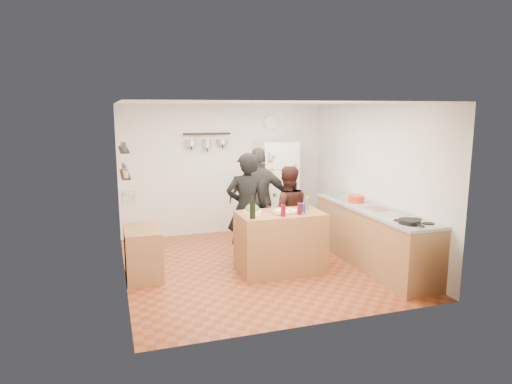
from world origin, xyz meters
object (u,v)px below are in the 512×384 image
object	(u,v)px
prep_island	(280,242)
fridge	(276,187)
counter_run	(373,237)
wine_bottle	(253,210)
person_left	(247,209)
pepper_mill	(307,204)
skillet	(409,222)
salt_canister	(302,208)
salad_bowl	(252,212)
red_bowl	(356,199)
wall_clock	(271,122)
person_center	(287,213)
side_table	(143,253)
person_back	(259,200)

from	to	relation	value
prep_island	fridge	world-z (taller)	fridge
counter_run	wine_bottle	bearing A→B (deg)	-178.99
prep_island	person_left	bearing A→B (deg)	123.50
pepper_mill	counter_run	bearing A→B (deg)	-12.94
skillet	prep_island	bearing A→B (deg)	139.39
salt_canister	salad_bowl	bearing A→B (deg)	166.72
fridge	red_bowl	bearing A→B (deg)	-69.14
counter_run	prep_island	bearing A→B (deg)	172.84
wall_clock	red_bowl	bearing A→B (deg)	-72.10
salt_canister	red_bowl	distance (m)	1.19
person_center	side_table	distance (m)	2.35
fridge	counter_run	bearing A→B (deg)	-71.94
wine_bottle	wall_clock	xyz separation A→B (m)	(1.22, 2.66, 1.12)
prep_island	pepper_mill	size ratio (longest dim) A/B	7.63
pepper_mill	person_back	xyz separation A→B (m)	(-0.40, 1.08, -0.11)
side_table	salt_canister	bearing A→B (deg)	-12.57
salad_bowl	pepper_mill	size ratio (longest dim) A/B	1.63
prep_island	wall_clock	world-z (taller)	wall_clock
salad_bowl	person_center	size ratio (longest dim) A/B	0.18
fridge	salt_canister	bearing A→B (deg)	-100.73
wine_bottle	side_table	xyz separation A→B (m)	(-1.47, 0.61, -0.67)
side_table	wall_clock	bearing A→B (deg)	37.44
prep_island	salt_canister	bearing A→B (deg)	-21.80
person_back	fridge	bearing A→B (deg)	-102.97
salad_bowl	salt_canister	size ratio (longest dim) A/B	1.86
person_left	skillet	size ratio (longest dim) A/B	6.09
fridge	side_table	world-z (taller)	fridge
skillet	fridge	distance (m)	3.36
counter_run	fridge	distance (m)	2.46
salad_bowl	skillet	world-z (taller)	skillet
counter_run	wall_clock	bearing A→B (deg)	105.92
pepper_mill	person_back	distance (m)	1.15
pepper_mill	person_center	world-z (taller)	person_center
person_left	pepper_mill	bearing A→B (deg)	159.16
salad_bowl	counter_run	bearing A→B (deg)	-7.08
salt_canister	skillet	size ratio (longest dim) A/B	0.50
salt_canister	person_back	world-z (taller)	person_back
person_center	wall_clock	world-z (taller)	wall_clock
pepper_mill	person_back	bearing A→B (deg)	110.35
red_bowl	side_table	distance (m)	3.45
salad_bowl	red_bowl	distance (m)	1.86
prep_island	red_bowl	distance (m)	1.54
salad_bowl	pepper_mill	xyz separation A→B (m)	(0.87, 0.00, 0.06)
red_bowl	skillet	bearing A→B (deg)	-91.97
fridge	wall_clock	xyz separation A→B (m)	(0.00, 0.33, 1.25)
salad_bowl	pepper_mill	bearing A→B (deg)	0.00
pepper_mill	red_bowl	distance (m)	1.00
wine_bottle	skillet	world-z (taller)	wine_bottle
prep_island	wine_bottle	world-z (taller)	wine_bottle
counter_run	wall_clock	xyz separation A→B (m)	(-0.75, 2.63, 1.70)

